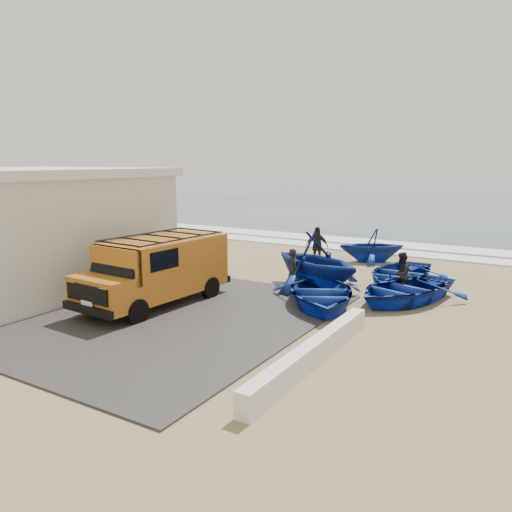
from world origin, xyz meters
The scene contains 16 objects.
ground centered at (0.00, 0.00, 0.00)m, with size 160.00×160.00×0.00m, color #927A54.
slab centered at (-2.00, -2.00, 0.03)m, with size 12.00×10.00×0.05m, color #383533.
ocean centered at (0.00, 56.00, 0.00)m, with size 180.00×88.00×0.01m, color #385166.
surf_line centered at (0.00, 12.00, 0.03)m, with size 180.00×1.60×0.06m, color white.
surf_wash centered at (0.00, 14.50, 0.02)m, with size 180.00×2.20×0.04m, color white.
building centered at (-7.50, -2.00, 2.16)m, with size 8.40×9.40×4.30m.
parapet centered at (5.00, -3.00, 0.28)m, with size 0.35×6.00×0.55m, color silver.
van centered at (-1.33, -1.10, 1.19)m, with size 2.33×5.28×2.22m.
boat_near_left centered at (3.22, 1.40, 0.44)m, with size 3.03×4.25×0.88m, color navy.
boat_near_right centered at (5.37, 3.26, 0.44)m, with size 3.04×4.26×0.88m, color navy.
boat_mid_left centered at (2.12, 3.41, 1.03)m, with size 3.39×3.92×2.07m, color navy.
boat_mid_right centered at (4.65, 5.40, 0.44)m, with size 3.00×4.20×0.87m, color navy.
boat_far_left centered at (2.32, 9.18, 0.77)m, with size 2.51×2.90×1.53m, color navy.
fisherman_front centered at (1.58, 2.73, 0.76)m, with size 0.55×0.36×1.52m, color black.
fisherman_middle centered at (5.07, 4.04, 0.75)m, with size 0.73×0.57×1.51m, color black.
fisherman_back centered at (0.55, 7.05, 0.87)m, with size 1.02×0.43×1.74m, color black.
Camera 1 is at (9.41, -12.82, 4.55)m, focal length 35.00 mm.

